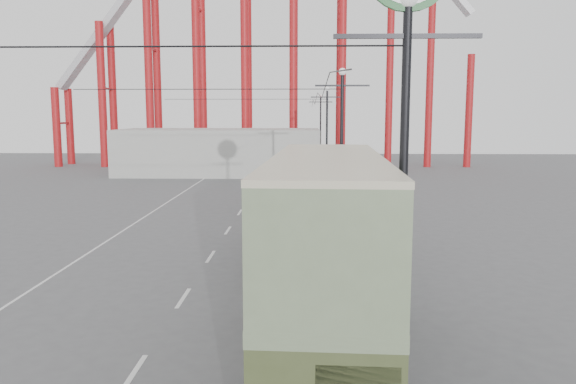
{
  "coord_description": "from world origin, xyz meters",
  "views": [
    {
      "loc": [
        3.38,
        -15.54,
        6.62
      ],
      "look_at": [
        2.62,
        10.58,
        3.0
      ],
      "focal_mm": 35.0,
      "sensor_mm": 36.0,
      "label": 1
    }
  ],
  "objects_px": {
    "single_decker_cream": "(304,183)",
    "pedestrian": "(260,240)",
    "double_decker_bus": "(327,254)",
    "lamp_post_near": "(407,57)",
    "single_decker_green": "(307,215)"
  },
  "relations": [
    {
      "from": "single_decker_green",
      "to": "double_decker_bus",
      "type": "bearing_deg",
      "value": -88.3
    },
    {
      "from": "lamp_post_near",
      "to": "single_decker_green",
      "type": "bearing_deg",
      "value": 98.74
    },
    {
      "from": "lamp_post_near",
      "to": "single_decker_cream",
      "type": "bearing_deg",
      "value": 94.68
    },
    {
      "from": "single_decker_cream",
      "to": "double_decker_bus",
      "type": "bearing_deg",
      "value": -86.34
    },
    {
      "from": "double_decker_bus",
      "to": "single_decker_green",
      "type": "xyz_separation_m",
      "value": [
        -0.42,
        12.27,
        -1.19
      ]
    },
    {
      "from": "lamp_post_near",
      "to": "single_decker_green",
      "type": "relative_size",
      "value": 0.88
    },
    {
      "from": "double_decker_bus",
      "to": "single_decker_cream",
      "type": "relative_size",
      "value": 1.07
    },
    {
      "from": "lamp_post_near",
      "to": "double_decker_bus",
      "type": "distance_m",
      "value": 5.12
    },
    {
      "from": "double_decker_bus",
      "to": "pedestrian",
      "type": "distance_m",
      "value": 11.92
    },
    {
      "from": "lamp_post_near",
      "to": "pedestrian",
      "type": "distance_m",
      "value": 14.97
    },
    {
      "from": "single_decker_cream",
      "to": "pedestrian",
      "type": "distance_m",
      "value": 15.05
    },
    {
      "from": "single_decker_green",
      "to": "single_decker_cream",
      "type": "relative_size",
      "value": 1.24
    },
    {
      "from": "single_decker_cream",
      "to": "lamp_post_near",
      "type": "bearing_deg",
      "value": -82.97
    },
    {
      "from": "single_decker_green",
      "to": "pedestrian",
      "type": "bearing_deg",
      "value": -158.99
    },
    {
      "from": "single_decker_green",
      "to": "pedestrian",
      "type": "xyz_separation_m",
      "value": [
        -2.19,
        -0.85,
        -1.03
      ]
    }
  ]
}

